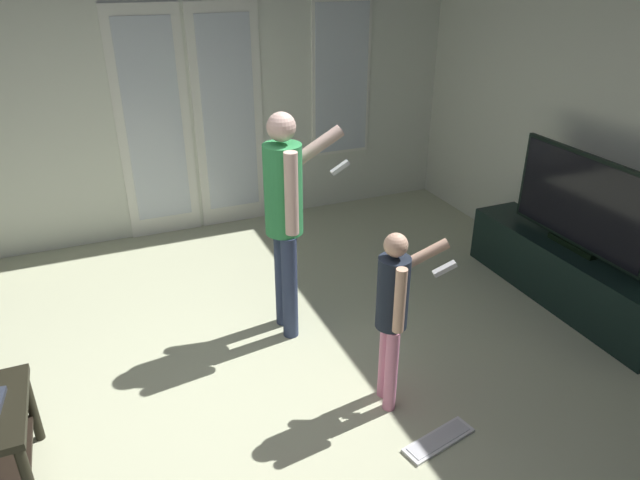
{
  "coord_description": "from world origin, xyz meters",
  "views": [
    {
      "loc": [
        -0.39,
        -2.53,
        2.41
      ],
      "look_at": [
        0.71,
        0.08,
        1.01
      ],
      "focal_mm": 32.31,
      "sensor_mm": 36.0,
      "label": 1
    }
  ],
  "objects_px": {
    "flat_screen_tv": "(581,202)",
    "person_adult": "(286,207)",
    "loose_keyboard": "(439,440)",
    "person_child": "(394,306)",
    "tv_stand": "(566,274)"
  },
  "relations": [
    {
      "from": "flat_screen_tv",
      "to": "person_adult",
      "type": "height_order",
      "value": "person_adult"
    },
    {
      "from": "flat_screen_tv",
      "to": "loose_keyboard",
      "type": "height_order",
      "value": "flat_screen_tv"
    },
    {
      "from": "person_child",
      "to": "loose_keyboard",
      "type": "relative_size",
      "value": 2.45
    },
    {
      "from": "person_adult",
      "to": "person_child",
      "type": "height_order",
      "value": "person_adult"
    },
    {
      "from": "tv_stand",
      "to": "person_adult",
      "type": "height_order",
      "value": "person_adult"
    },
    {
      "from": "flat_screen_tv",
      "to": "person_adult",
      "type": "relative_size",
      "value": 0.77
    },
    {
      "from": "tv_stand",
      "to": "flat_screen_tv",
      "type": "bearing_deg",
      "value": 114.95
    },
    {
      "from": "flat_screen_tv",
      "to": "person_child",
      "type": "distance_m",
      "value": 1.87
    },
    {
      "from": "loose_keyboard",
      "to": "flat_screen_tv",
      "type": "bearing_deg",
      "value": 27.33
    },
    {
      "from": "flat_screen_tv",
      "to": "person_child",
      "type": "bearing_deg",
      "value": -165.13
    },
    {
      "from": "tv_stand",
      "to": "flat_screen_tv",
      "type": "distance_m",
      "value": 0.59
    },
    {
      "from": "person_child",
      "to": "tv_stand",
      "type": "bearing_deg",
      "value": 14.75
    },
    {
      "from": "tv_stand",
      "to": "person_adult",
      "type": "distance_m",
      "value": 2.26
    },
    {
      "from": "person_adult",
      "to": "loose_keyboard",
      "type": "distance_m",
      "value": 1.68
    },
    {
      "from": "loose_keyboard",
      "to": "tv_stand",
      "type": "bearing_deg",
      "value": 27.2
    }
  ]
}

